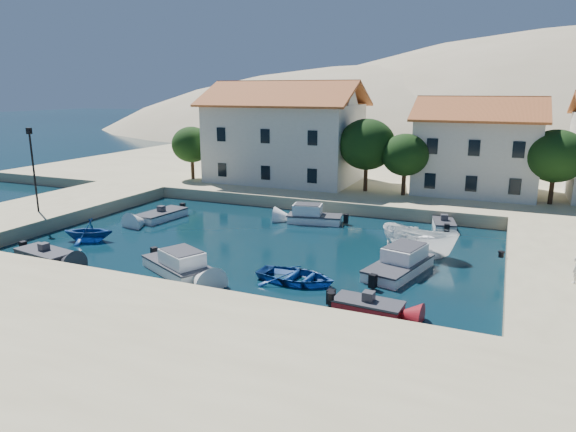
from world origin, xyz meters
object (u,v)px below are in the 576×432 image
object	(u,v)px
building_mid	(477,144)
boat_east	(418,254)
cabin_cruiser_east	(399,265)
rowboat_south	(296,282)
cabin_cruiser_south	(177,264)
building_left	(285,131)
lamppost	(33,162)

from	to	relation	value
building_mid	boat_east	size ratio (longest dim) A/B	2.09
building_mid	cabin_cruiser_east	bearing A→B (deg)	-96.69
boat_east	rowboat_south	bearing A→B (deg)	162.21
cabin_cruiser_south	boat_east	distance (m)	14.69
building_left	cabin_cruiser_south	distance (m)	25.62
boat_east	building_left	bearing A→B (deg)	62.13
building_mid	cabin_cruiser_south	world-z (taller)	building_mid
cabin_cruiser_south	rowboat_south	world-z (taller)	cabin_cruiser_south
building_left	boat_east	xyz separation A→B (m)	(15.99, -16.00, -5.94)
lamppost	rowboat_south	xyz separation A→B (m)	(22.31, -3.42, -4.75)
building_left	building_mid	world-z (taller)	building_left
cabin_cruiser_east	lamppost	bearing A→B (deg)	104.22
cabin_cruiser_east	boat_east	bearing A→B (deg)	7.61
cabin_cruiser_east	building_left	bearing A→B (deg)	52.03
building_left	building_mid	xyz separation A→B (m)	(18.00, 1.00, -0.71)
building_left	building_mid	bearing A→B (deg)	3.18
cabin_cruiser_south	rowboat_south	distance (m)	6.78
building_mid	cabin_cruiser_south	size ratio (longest dim) A/B	2.07
cabin_cruiser_south	building_left	bearing A→B (deg)	126.00
cabin_cruiser_east	rowboat_south	bearing A→B (deg)	140.37
building_left	cabin_cruiser_south	world-z (taller)	building_left
lamppost	cabin_cruiser_south	distance (m)	16.89
lamppost	rowboat_south	distance (m)	23.06
building_left	cabin_cruiser_south	xyz separation A→B (m)	(4.16, -24.68, -5.46)
cabin_cruiser_south	boat_east	size ratio (longest dim) A/B	1.01
building_mid	boat_east	bearing A→B (deg)	-96.74
building_mid	cabin_cruiser_south	xyz separation A→B (m)	(-13.84, -25.68, -4.75)
building_mid	rowboat_south	world-z (taller)	building_mid
lamppost	cabin_cruiser_east	size ratio (longest dim) A/B	1.13
building_left	cabin_cruiser_south	bearing A→B (deg)	-80.44
building_mid	lamppost	distance (m)	36.21
building_left	cabin_cruiser_east	xyz separation A→B (m)	(15.54, -19.95, -5.46)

